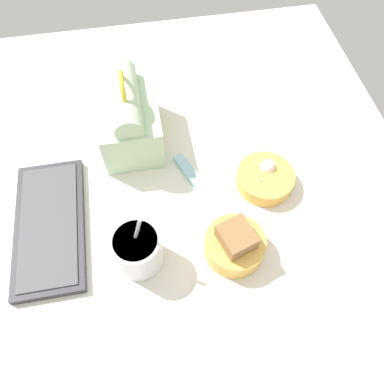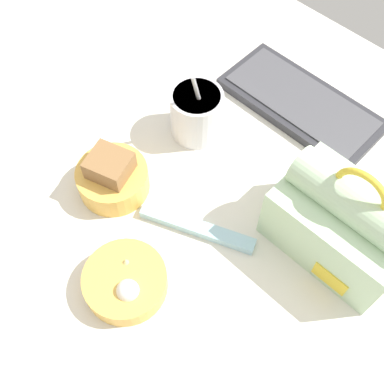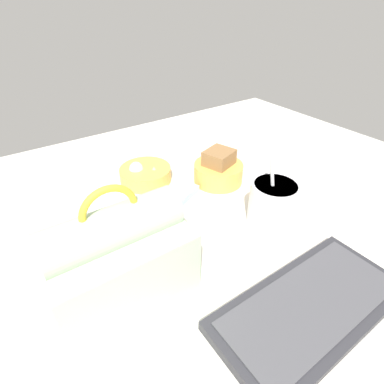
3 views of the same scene
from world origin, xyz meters
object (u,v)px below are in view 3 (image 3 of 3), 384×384
Objects in this scene: bento_bowl_sandwich at (218,170)px; chopstick_case at (172,207)px; keyboard at (310,307)px; bento_bowl_snacks at (146,174)px; lunch_bag at (118,258)px; soup_cup at (272,203)px.

chopstick_case is at bearing 13.52° from bento_bowl_sandwich.
bento_bowl_sandwich is 16.96cm from chopstick_case.
bento_bowl_snacks is (2.93, -48.46, 0.99)cm from keyboard.
keyboard reaches higher than chopstick_case.
lunch_bag is 23.28cm from chopstick_case.
lunch_bag is 1.09× the size of chopstick_case.
bento_bowl_snacks reaches higher than chopstick_case.
soup_cup is 1.23× the size of bento_bowl_snacks.
chopstick_case is at bearing -83.05° from keyboard.
chopstick_case is (4.11, -33.72, -0.22)cm from keyboard.
keyboard is at bearing 137.42° from lunch_bag.
keyboard is 1.98× the size of soup_cup.
lunch_bag is 38.49cm from bento_bowl_sandwich.
keyboard is at bearing 72.02° from bento_bowl_sandwich.
chopstick_case is at bearing -45.96° from soup_cup.
bento_bowl_sandwich reaches higher than chopstick_case.
lunch_bag is at bearing -2.79° from soup_cup.
soup_cup reaches higher than keyboard.
lunch_bag is at bearing -42.58° from keyboard.
bento_bowl_sandwich is (-1.49, -19.26, -1.79)cm from soup_cup.
soup_cup is (-10.73, -18.38, 3.98)cm from keyboard.
keyboard is 2.56× the size of bento_bowl_sandwich.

